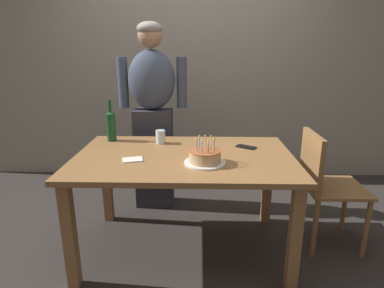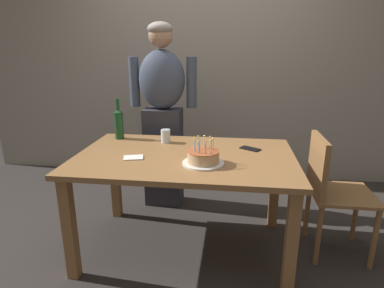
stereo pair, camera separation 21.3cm
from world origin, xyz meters
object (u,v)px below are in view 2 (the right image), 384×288
Objects in this scene: napkin_stack at (133,158)px; person_man_bearded at (163,114)px; wine_bottle at (119,123)px; dining_chair at (330,186)px; water_glass_near at (166,136)px; birthday_cake at (203,158)px; cell_phone at (250,149)px.

napkin_stack is 0.86m from person_man_bearded.
wine_bottle is 1.66m from dining_chair.
person_man_bearded reaches higher than water_glass_near.
wine_bottle is (-0.73, 0.51, 0.09)m from birthday_cake.
dining_chair is at bearing -8.58° from wine_bottle.
napkin_stack is at bearing -125.95° from cell_phone.
napkin_stack is 0.08× the size of person_man_bearded.
birthday_cake reaches higher than napkin_stack.
birthday_cake is 2.56× the size of water_glass_near.
napkin_stack is (-0.79, -0.30, 0.00)m from cell_phone.
cell_phone is (1.04, -0.16, -0.12)m from wine_bottle.
cell_phone is 0.61m from dining_chair.
birthday_cake reaches higher than water_glass_near.
water_glass_near is at bearing 70.54° from napkin_stack.
water_glass_near is at bearing 104.76° from person_man_bearded.
napkin_stack is at bearing -60.80° from wine_bottle.
person_man_bearded reaches higher than birthday_cake.
wine_bottle is at bearing -155.56° from cell_phone.
person_man_bearded is (-0.46, 0.90, 0.09)m from birthday_cake.
water_glass_near is at bearing 127.02° from birthday_cake.
wine_bottle is 0.54m from napkin_stack.
cell_phone is 0.09× the size of person_man_bearded.
wine_bottle is at bearing 119.20° from napkin_stack.
person_man_bearded is (-0.77, 0.55, 0.13)m from cell_phone.
water_glass_near reaches higher than cell_phone.
napkin_stack is at bearing 173.75° from birthday_cake.
birthday_cake is 0.47m from cell_phone.
birthday_cake is 0.16× the size of person_man_bearded.
cell_phone is 0.17× the size of dining_chair.
person_man_bearded is (0.02, 0.85, 0.13)m from napkin_stack.
water_glass_near is 0.32× the size of wine_bottle.
water_glass_near reaches higher than napkin_stack.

